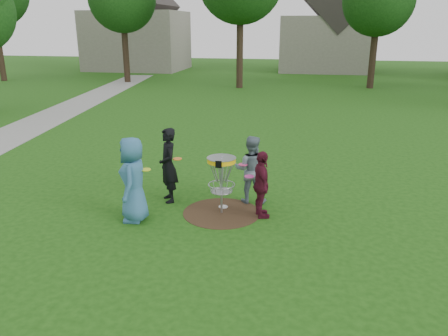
% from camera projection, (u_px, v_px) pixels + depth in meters
% --- Properties ---
extents(ground, '(100.00, 100.00, 0.00)m').
position_uv_depth(ground, '(222.00, 213.00, 10.15)').
color(ground, '#19470F').
rests_on(ground, ground).
extents(dirt_patch, '(1.80, 1.80, 0.01)m').
position_uv_depth(dirt_patch, '(222.00, 213.00, 10.14)').
color(dirt_patch, '#47331E').
rests_on(dirt_patch, ground).
extents(concrete_path, '(7.75, 39.92, 0.02)m').
position_uv_depth(concrete_path, '(37.00, 123.00, 19.42)').
color(concrete_path, '#9E9E99').
rests_on(concrete_path, ground).
extents(player_blue, '(0.76, 1.02, 1.90)m').
position_uv_depth(player_blue, '(133.00, 180.00, 9.50)').
color(player_blue, '#34688F').
rests_on(player_blue, ground).
extents(player_black, '(0.72, 0.80, 1.84)m').
position_uv_depth(player_black, '(168.00, 165.00, 10.58)').
color(player_black, black).
rests_on(player_black, ground).
extents(player_grey, '(0.82, 0.65, 1.67)m').
position_uv_depth(player_grey, '(251.00, 169.00, 10.54)').
color(player_grey, slate).
rests_on(player_grey, ground).
extents(player_maroon, '(0.65, 0.98, 1.54)m').
position_uv_depth(player_maroon, '(262.00, 185.00, 9.71)').
color(player_maroon, '#511223').
rests_on(player_maroon, ground).
extents(disc_on_grass, '(0.22, 0.22, 0.02)m').
position_uv_depth(disc_on_grass, '(223.00, 207.00, 10.45)').
color(disc_on_grass, silver).
rests_on(disc_on_grass, ground).
extents(disc_golf_basket, '(0.66, 0.67, 1.38)m').
position_uv_depth(disc_golf_basket, '(221.00, 171.00, 9.83)').
color(disc_golf_basket, '#9EA0A5').
rests_on(disc_golf_basket, ground).
extents(held_discs, '(2.42, 1.42, 0.24)m').
position_uv_depth(held_discs, '(204.00, 167.00, 9.97)').
color(held_discs, yellow).
rests_on(held_discs, ground).
extents(house_row, '(44.50, 10.65, 11.62)m').
position_uv_depth(house_row, '(346.00, 26.00, 38.86)').
color(house_row, gray).
rests_on(house_row, ground).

